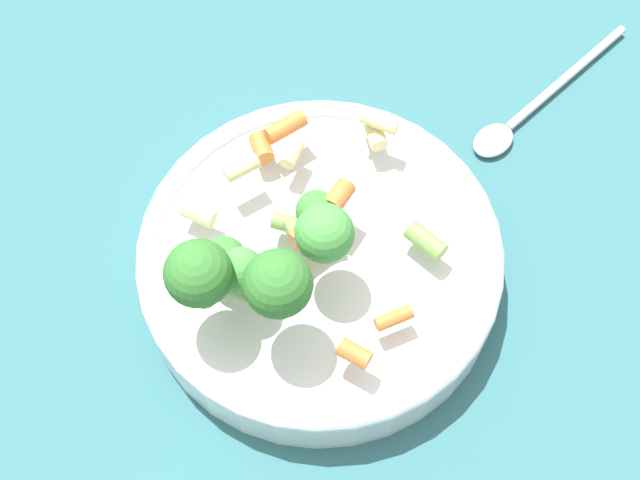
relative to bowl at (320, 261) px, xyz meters
The scene contains 4 objects.
ground_plane 0.02m from the bowl, ahead, with size 3.00×3.00×0.00m, color #2D6066.
bowl is the anchor object (origin of this frame).
pasta_salad 0.07m from the bowl, 119.86° to the left, with size 0.19×0.18×0.08m.
spoon 0.21m from the bowl, 59.06° to the right, with size 0.11×0.16×0.01m.
Camera 1 is at (-0.27, 0.05, 0.58)m, focal length 50.00 mm.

